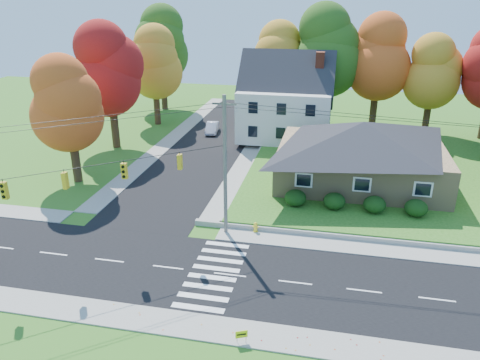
{
  "coord_description": "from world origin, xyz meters",
  "views": [
    {
      "loc": [
        5.6,
        -23.67,
        16.23
      ],
      "look_at": [
        -1.05,
        8.0,
        3.02
      ],
      "focal_mm": 35.0,
      "sensor_mm": 36.0,
      "label": 1
    }
  ],
  "objects": [
    {
      "name": "hedge_row",
      "position": [
        7.5,
        9.8,
        1.14
      ],
      "size": [
        10.7,
        1.7,
        1.27
      ],
      "color": "#163A10",
      "rests_on": "lawn"
    },
    {
      "name": "tree_lot_0",
      "position": [
        -2.0,
        34.0,
        8.31
      ],
      "size": [
        6.72,
        6.72,
        12.51
      ],
      "color": "#3F2A19",
      "rests_on": "lawn"
    },
    {
      "name": "sidewalk_north",
      "position": [
        0.0,
        5.0,
        0.04
      ],
      "size": [
        90.0,
        2.0,
        0.08
      ],
      "primitive_type": "cube",
      "color": "#9C9A90",
      "rests_on": "ground"
    },
    {
      "name": "tree_lot_3",
      "position": [
        16.0,
        33.0,
        7.65
      ],
      "size": [
        6.16,
        6.16,
        11.47
      ],
      "color": "#3F2A19",
      "rests_on": "lawn"
    },
    {
      "name": "tree_west_0",
      "position": [
        -17.0,
        12.0,
        7.15
      ],
      "size": [
        6.16,
        6.16,
        11.47
      ],
      "color": "#3F2A19",
      "rests_on": "ground"
    },
    {
      "name": "tree_west_1",
      "position": [
        -18.0,
        22.0,
        8.46
      ],
      "size": [
        7.28,
        7.28,
        13.56
      ],
      "color": "#3F2A19",
      "rests_on": "ground"
    },
    {
      "name": "yard_sign",
      "position": [
        1.9,
        -5.71,
        0.55
      ],
      "size": [
        0.58,
        0.27,
        0.77
      ],
      "color": "black",
      "rests_on": "ground"
    },
    {
      "name": "white_car",
      "position": [
        -9.04,
        29.51,
        0.64
      ],
      "size": [
        1.8,
        3.92,
        1.25
      ],
      "primitive_type": "imported",
      "rotation": [
        0.0,
        0.0,
        0.13
      ],
      "color": "silver",
      "rests_on": "road_cross"
    },
    {
      "name": "ground",
      "position": [
        0.0,
        0.0,
        0.0
      ],
      "size": [
        120.0,
        120.0,
        0.0
      ],
      "primitive_type": "plane",
      "color": "#3D7923"
    },
    {
      "name": "road_cross",
      "position": [
        -8.0,
        26.0,
        0.01
      ],
      "size": [
        8.0,
        44.0,
        0.02
      ],
      "primitive_type": "cube",
      "color": "black",
      "rests_on": "ground"
    },
    {
      "name": "tree_lot_1",
      "position": [
        4.0,
        33.0,
        9.61
      ],
      "size": [
        7.84,
        7.84,
        14.6
      ],
      "color": "#3F2A19",
      "rests_on": "lawn"
    },
    {
      "name": "fire_hydrant",
      "position": [
        0.58,
        5.69,
        0.39
      ],
      "size": [
        0.46,
        0.36,
        0.81
      ],
      "color": "yellow",
      "rests_on": "ground"
    },
    {
      "name": "traffic_infrastructure",
      "position": [
        -0.15,
        1.35,
        5.15
      ],
      "size": [
        38.1,
        10.66,
        10.0
      ],
      "color": "#666059",
      "rests_on": "ground"
    },
    {
      "name": "tree_west_2",
      "position": [
        -17.0,
        32.0,
        7.81
      ],
      "size": [
        6.72,
        6.72,
        12.51
      ],
      "color": "#3F2A19",
      "rests_on": "ground"
    },
    {
      "name": "road_main",
      "position": [
        0.0,
        0.0,
        0.01
      ],
      "size": [
        90.0,
        8.0,
        0.02
      ],
      "primitive_type": "cube",
      "color": "black",
      "rests_on": "ground"
    },
    {
      "name": "colonial_house",
      "position": [
        0.04,
        28.0,
        4.58
      ],
      "size": [
        10.4,
        8.4,
        9.6
      ],
      "color": "silver",
      "rests_on": "lawn"
    },
    {
      "name": "tree_west_3",
      "position": [
        -19.0,
        40.0,
        9.11
      ],
      "size": [
        7.84,
        7.84,
        14.6
      ],
      "color": "#3F2A19",
      "rests_on": "ground"
    },
    {
      "name": "sidewalk_south",
      "position": [
        0.0,
        -5.0,
        0.04
      ],
      "size": [
        90.0,
        2.0,
        0.08
      ],
      "primitive_type": "cube",
      "color": "#9C9A90",
      "rests_on": "ground"
    },
    {
      "name": "ranch_house",
      "position": [
        8.0,
        16.0,
        3.27
      ],
      "size": [
        14.6,
        10.6,
        5.4
      ],
      "color": "tan",
      "rests_on": "lawn"
    },
    {
      "name": "lawn",
      "position": [
        13.0,
        21.0,
        0.25
      ],
      "size": [
        30.0,
        30.0,
        0.5
      ],
      "primitive_type": "cube",
      "color": "#3D7923",
      "rests_on": "ground"
    },
    {
      "name": "tree_lot_2",
      "position": [
        10.0,
        34.0,
        8.96
      ],
      "size": [
        7.28,
        7.28,
        13.56
      ],
      "color": "#3F2A19",
      "rests_on": "lawn"
    }
  ]
}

